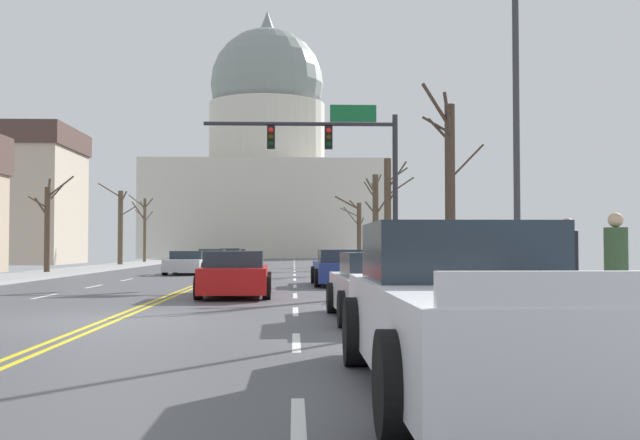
{
  "coord_description": "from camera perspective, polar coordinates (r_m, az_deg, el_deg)",
  "views": [
    {
      "loc": [
        3.46,
        -14.43,
        1.4
      ],
      "look_at": [
        4.88,
        26.72,
        2.82
      ],
      "focal_mm": 42.62,
      "sensor_mm": 36.0,
      "label": 1
    }
  ],
  "objects": [
    {
      "name": "pickup_truck_near_03",
      "position": [
        7.58,
        11.31,
        -6.91
      ],
      "size": [
        2.28,
        5.73,
        1.65
      ],
      "color": "silver",
      "rests_on": "ground"
    },
    {
      "name": "bare_tree_01",
      "position": [
        63.13,
        -13.06,
        -0.44
      ],
      "size": [
        1.92,
        2.11,
        5.36
      ],
      "color": "brown",
      "rests_on": "ground"
    },
    {
      "name": "flank_building_01",
      "position": [
        64.68,
        -22.28,
        1.72
      ],
      "size": [
        10.29,
        9.56,
        10.7
      ],
      "color": "#B2A38E",
      "rests_on": "ground"
    },
    {
      "name": "sedan_oncoming_00",
      "position": [
        38.54,
        -9.86,
        -3.21
      ],
      "size": [
        2.12,
        4.29,
        1.16
      ],
      "color": "silver",
      "rests_on": "ground"
    },
    {
      "name": "sedan_near_01",
      "position": [
        21.41,
        -6.38,
        -4.11
      ],
      "size": [
        2.09,
        4.7,
        1.27
      ],
      "color": "#B71414",
      "rests_on": "ground"
    },
    {
      "name": "sedan_oncoming_03",
      "position": [
        69.63,
        -6.31,
        -2.67
      ],
      "size": [
        2.15,
        4.63,
        1.15
      ],
      "color": "#B71414",
      "rests_on": "ground"
    },
    {
      "name": "sedan_near_00",
      "position": [
        27.29,
        1.64,
        -3.65
      ],
      "size": [
        2.15,
        4.61,
        1.28
      ],
      "color": "navy",
      "rests_on": "ground"
    },
    {
      "name": "bare_tree_00",
      "position": [
        53.57,
        2.89,
        -0.78
      ],
      "size": [
        2.18,
        1.39,
        4.86
      ],
      "color": "#4C3D2D",
      "rests_on": "ground"
    },
    {
      "name": "bare_tree_04",
      "position": [
        47.81,
        4.19,
        0.15
      ],
      "size": [
        1.65,
        2.31,
        5.84
      ],
      "color": "#4C3D2D",
      "rests_on": "ground"
    },
    {
      "name": "bare_tree_03",
      "position": [
        39.71,
        -19.78,
        -0.36
      ],
      "size": [
        2.27,
        1.23,
        4.79
      ],
      "color": "#4C3D2D",
      "rests_on": "ground"
    },
    {
      "name": "capitol_building",
      "position": [
        97.52,
        -4.01,
        3.95
      ],
      "size": [
        28.87,
        20.82,
        31.74
      ],
      "color": "beige",
      "rests_on": "ground"
    },
    {
      "name": "bicycle_parked",
      "position": [
        10.57,
        20.97,
        -6.81
      ],
      "size": [
        0.12,
        1.77,
        0.85
      ],
      "color": "black",
      "rests_on": "ground"
    },
    {
      "name": "sedan_oncoming_01",
      "position": [
        48.77,
        -8.11,
        -2.92
      ],
      "size": [
        2.08,
        4.7,
        1.22
      ],
      "color": "#9EA3A8",
      "rests_on": "ground"
    },
    {
      "name": "street_lamp_right",
      "position": [
        16.91,
        13.64,
        10.19
      ],
      "size": [
        2.13,
        0.24,
        8.19
      ],
      "color": "#333338",
      "rests_on": "ground"
    },
    {
      "name": "bare_tree_06",
      "position": [
        40.33,
        5.15,
        0.61
      ],
      "size": [
        1.66,
        2.64,
        5.92
      ],
      "color": "#4C3D2D",
      "rests_on": "ground"
    },
    {
      "name": "pedestrian_00",
      "position": [
        13.35,
        18.12,
        -3.15
      ],
      "size": [
        0.35,
        0.34,
        1.73
      ],
      "color": "#4C4238",
      "rests_on": "ground"
    },
    {
      "name": "ground",
      "position": [
        14.9,
        -15.53,
        -7.23
      ],
      "size": [
        20.0,
        180.0,
        0.2
      ],
      "color": "#4C4C51"
    },
    {
      "name": "sedan_oncoming_02",
      "position": [
        60.57,
        -6.75,
        -2.75
      ],
      "size": [
        2.0,
        4.33,
        1.22
      ],
      "color": "#6B6056",
      "rests_on": "ground"
    },
    {
      "name": "bare_tree_02",
      "position": [
        25.01,
        9.7,
        2.44
      ],
      "size": [
        2.26,
        1.81,
        6.48
      ],
      "color": "#423328",
      "rests_on": "ground"
    },
    {
      "name": "bare_tree_05",
      "position": [
        54.61,
        -14.76,
        -0.39
      ],
      "size": [
        2.33,
        2.24,
        5.59
      ],
      "color": "brown",
      "rests_on": "ground"
    },
    {
      "name": "sedan_near_02",
      "position": [
        14.62,
        4.96,
        -5.1
      ],
      "size": [
        2.14,
        4.6,
        1.28
      ],
      "color": "silver",
      "rests_on": "ground"
    },
    {
      "name": "pedestrian_01",
      "position": [
        11.95,
        21.35,
        -3.19
      ],
      "size": [
        0.35,
        0.34,
        1.76
      ],
      "color": "#33333D",
      "rests_on": "ground"
    },
    {
      "name": "signal_gantry",
      "position": [
        31.04,
        1.66,
        4.94
      ],
      "size": [
        7.91,
        0.41,
        7.04
      ],
      "color": "#28282D",
      "rests_on": "ground"
    }
  ]
}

